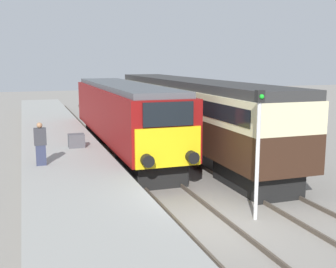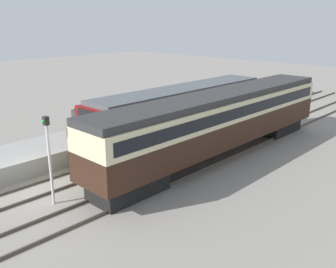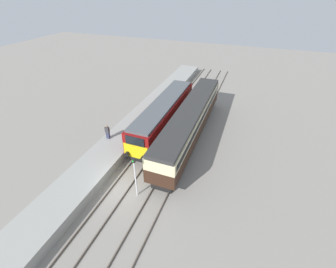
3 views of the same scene
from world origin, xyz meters
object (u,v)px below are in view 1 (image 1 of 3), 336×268
(locomotive, at_px, (123,114))
(signal_post, at_px, (258,144))
(passenger_carriage, at_px, (188,108))
(luggage_crate, at_px, (76,141))
(person_on_platform, at_px, (40,144))

(locomotive, bearing_deg, signal_post, -80.80)
(passenger_carriage, height_order, luggage_crate, passenger_carriage)
(locomotive, xyz_separation_m, luggage_crate, (-2.70, -2.42, -0.79))
(locomotive, distance_m, passenger_carriage, 3.46)
(passenger_carriage, height_order, person_on_platform, passenger_carriage)
(signal_post, xyz_separation_m, luggage_crate, (-4.40, 8.07, -1.07))
(passenger_carriage, distance_m, signal_post, 10.07)
(locomotive, distance_m, person_on_platform, 6.88)
(person_on_platform, relative_size, signal_post, 0.40)
(locomotive, xyz_separation_m, signal_post, (1.70, -10.49, 0.29))
(luggage_crate, bearing_deg, locomotive, 41.83)
(signal_post, bearing_deg, passenger_carriage, 80.28)
(passenger_carriage, bearing_deg, person_on_platform, -148.41)
(locomotive, xyz_separation_m, passenger_carriage, (3.40, -0.57, 0.28))
(locomotive, distance_m, luggage_crate, 3.71)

